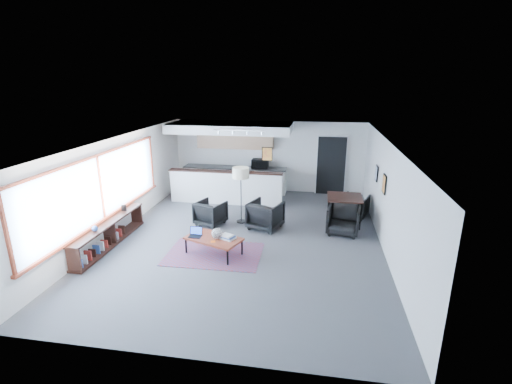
% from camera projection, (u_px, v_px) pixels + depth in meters
% --- Properties ---
extents(room, '(7.02, 9.02, 2.62)m').
position_uv_depth(room, '(245.00, 192.00, 9.49)').
color(room, '#4B4B4D').
rests_on(room, ground).
extents(window, '(0.10, 5.95, 1.66)m').
position_uv_depth(window, '(100.00, 189.00, 9.13)').
color(window, '#8CBFFF').
rests_on(window, room).
extents(console, '(0.35, 3.00, 0.80)m').
position_uv_depth(console, '(109.00, 234.00, 9.30)').
color(console, black).
rests_on(console, floor).
extents(kitchenette, '(4.20, 1.96, 2.60)m').
position_uv_depth(kitchenette, '(232.00, 158.00, 13.15)').
color(kitchenette, white).
rests_on(kitchenette, floor).
extents(doorway, '(1.10, 0.12, 2.15)m').
position_uv_depth(doorway, '(331.00, 165.00, 13.36)').
color(doorway, black).
rests_on(doorway, room).
extents(track_light, '(1.60, 0.07, 0.15)m').
position_uv_depth(track_light, '(240.00, 131.00, 11.29)').
color(track_light, silver).
rests_on(track_light, room).
extents(wall_art_lower, '(0.03, 0.38, 0.48)m').
position_uv_depth(wall_art_lower, '(384.00, 184.00, 9.25)').
color(wall_art_lower, black).
rests_on(wall_art_lower, room).
extents(wall_art_upper, '(0.03, 0.34, 0.44)m').
position_uv_depth(wall_art_upper, '(377.00, 173.00, 10.49)').
color(wall_art_upper, black).
rests_on(wall_art_upper, room).
extents(kilim_rug, '(2.29, 1.59, 0.01)m').
position_uv_depth(kilim_rug, '(214.00, 254.00, 8.98)').
color(kilim_rug, '#5B3047').
rests_on(kilim_rug, floor).
extents(coffee_table, '(1.49, 1.13, 0.43)m').
position_uv_depth(coffee_table, '(214.00, 239.00, 8.86)').
color(coffee_table, maroon).
rests_on(coffee_table, floor).
extents(laptop, '(0.30, 0.25, 0.22)m').
position_uv_depth(laptop, '(196.00, 233.00, 8.94)').
color(laptop, black).
rests_on(laptop, coffee_table).
extents(ceramic_pot, '(0.26, 0.26, 0.26)m').
position_uv_depth(ceramic_pot, '(217.00, 234.00, 8.77)').
color(ceramic_pot, gray).
rests_on(ceramic_pot, coffee_table).
extents(book_stack, '(0.41, 0.38, 0.10)m').
position_uv_depth(book_stack, '(228.00, 237.00, 8.78)').
color(book_stack, silver).
rests_on(book_stack, coffee_table).
extents(coaster, '(0.14, 0.14, 0.01)m').
position_uv_depth(coaster, '(213.00, 242.00, 8.64)').
color(coaster, '#E5590C').
rests_on(coaster, coffee_table).
extents(armchair_left, '(0.94, 0.91, 0.77)m').
position_uv_depth(armchair_left, '(211.00, 212.00, 10.70)').
color(armchair_left, black).
rests_on(armchair_left, floor).
extents(armchair_right, '(1.06, 1.03, 0.87)m').
position_uv_depth(armchair_right, '(265.00, 214.00, 10.41)').
color(armchair_right, black).
rests_on(armchair_right, floor).
extents(floor_lamp, '(0.63, 0.63, 1.66)m').
position_uv_depth(floor_lamp, '(241.00, 175.00, 10.56)').
color(floor_lamp, black).
rests_on(floor_lamp, floor).
extents(dining_table, '(0.99, 0.99, 0.82)m').
position_uv_depth(dining_table, '(345.00, 199.00, 10.66)').
color(dining_table, black).
rests_on(dining_table, floor).
extents(dining_chair_near, '(0.81, 0.77, 0.73)m').
position_uv_depth(dining_chair_near, '(343.00, 221.00, 10.08)').
color(dining_chair_near, black).
rests_on(dining_chair_near, floor).
extents(dining_chair_far, '(0.79, 0.77, 0.64)m').
position_uv_depth(dining_chair_far, '(355.00, 206.00, 11.33)').
color(dining_chair_far, black).
rests_on(dining_chair_far, floor).
extents(microwave, '(0.59, 0.33, 0.40)m').
position_uv_depth(microwave, '(260.00, 163.00, 13.49)').
color(microwave, black).
rests_on(microwave, kitchenette).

